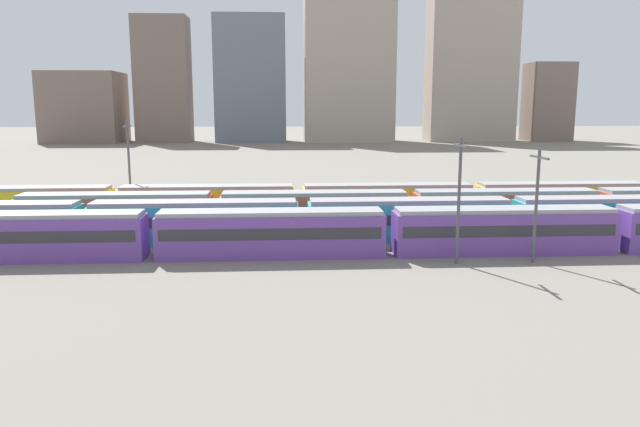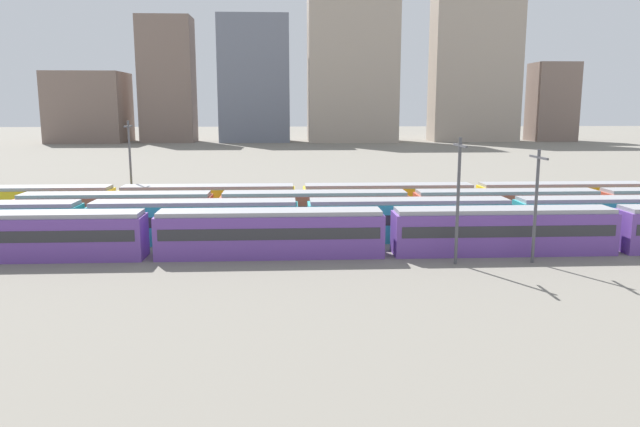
{
  "view_description": "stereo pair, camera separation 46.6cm",
  "coord_description": "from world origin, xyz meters",
  "px_view_note": "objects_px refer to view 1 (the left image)",
  "views": [
    {
      "loc": [
        16.77,
        -47.2,
        11.89
      ],
      "look_at": [
        20.16,
        7.8,
        2.04
      ],
      "focal_mm": 33.88,
      "sensor_mm": 36.0,
      "label": 1
    },
    {
      "loc": [
        17.24,
        -47.22,
        11.89
      ],
      "look_at": [
        20.16,
        7.8,
        2.04
      ],
      "focal_mm": 33.88,
      "sensor_mm": 36.0,
      "label": 2
    }
  ],
  "objects_px": {
    "train_track_0": "(615,229)",
    "catenary_pole_1": "(129,164)",
    "catenary_pole_0": "(537,200)",
    "train_track_3": "(475,200)",
    "train_track_2": "(411,209)",
    "catenary_pole_2": "(459,194)",
    "train_track_1": "(512,218)"
  },
  "relations": [
    {
      "from": "train_track_0",
      "to": "catenary_pole_1",
      "type": "xyz_separation_m",
      "value": [
        -43.91,
        18.78,
        3.82
      ]
    },
    {
      "from": "train_track_0",
      "to": "catenary_pole_0",
      "type": "bearing_deg",
      "value": -159.06
    },
    {
      "from": "train_track_0",
      "to": "catenary_pole_0",
      "type": "xyz_separation_m",
      "value": [
        -8.19,
        -3.13,
        2.97
      ]
    },
    {
      "from": "train_track_3",
      "to": "catenary_pole_1",
      "type": "bearing_deg",
      "value": 175.09
    },
    {
      "from": "train_track_2",
      "to": "catenary_pole_0",
      "type": "relative_size",
      "value": 8.59
    },
    {
      "from": "train_track_3",
      "to": "catenary_pole_2",
      "type": "xyz_separation_m",
      "value": [
        -7.32,
        -18.77,
        3.44
      ]
    },
    {
      "from": "train_track_0",
      "to": "catenary_pole_1",
      "type": "bearing_deg",
      "value": 156.84
    },
    {
      "from": "train_track_2",
      "to": "catenary_pole_1",
      "type": "bearing_deg",
      "value": 163.88
    },
    {
      "from": "train_track_1",
      "to": "train_track_3",
      "type": "relative_size",
      "value": 1.0
    },
    {
      "from": "train_track_3",
      "to": "train_track_2",
      "type": "bearing_deg",
      "value": -147.12
    },
    {
      "from": "train_track_2",
      "to": "catenary_pole_2",
      "type": "bearing_deg",
      "value": -86.97
    },
    {
      "from": "train_track_2",
      "to": "catenary_pole_1",
      "type": "relative_size",
      "value": 7.23
    },
    {
      "from": "train_track_1",
      "to": "train_track_3",
      "type": "distance_m",
      "value": 10.4
    },
    {
      "from": "train_track_3",
      "to": "catenary_pole_0",
      "type": "xyz_separation_m",
      "value": [
        -1.32,
        -18.73,
        2.97
      ]
    },
    {
      "from": "train_track_1",
      "to": "catenary_pole_1",
      "type": "distance_m",
      "value": 39.76
    },
    {
      "from": "train_track_3",
      "to": "train_track_0",
      "type": "bearing_deg",
      "value": -66.24
    },
    {
      "from": "train_track_2",
      "to": "train_track_3",
      "type": "bearing_deg",
      "value": 32.88
    },
    {
      "from": "train_track_1",
      "to": "catenary_pole_2",
      "type": "height_order",
      "value": "catenary_pole_2"
    },
    {
      "from": "train_track_3",
      "to": "catenary_pole_1",
      "type": "distance_m",
      "value": 37.37
    },
    {
      "from": "train_track_1",
      "to": "train_track_2",
      "type": "distance_m",
      "value": 9.69
    },
    {
      "from": "train_track_2",
      "to": "catenary_pole_1",
      "type": "height_order",
      "value": "catenary_pole_1"
    },
    {
      "from": "catenary_pole_1",
      "to": "train_track_3",
      "type": "bearing_deg",
      "value": -4.91
    },
    {
      "from": "catenary_pole_0",
      "to": "catenary_pole_2",
      "type": "xyz_separation_m",
      "value": [
        -6.0,
        -0.04,
        0.47
      ]
    },
    {
      "from": "train_track_3",
      "to": "catenary_pole_2",
      "type": "distance_m",
      "value": 20.44
    },
    {
      "from": "train_track_3",
      "to": "catenary_pole_0",
      "type": "distance_m",
      "value": 19.01
    },
    {
      "from": "train_track_1",
      "to": "catenary_pole_0",
      "type": "height_order",
      "value": "catenary_pole_0"
    },
    {
      "from": "train_track_3",
      "to": "train_track_1",
      "type": "bearing_deg",
      "value": -89.25
    },
    {
      "from": "catenary_pole_1",
      "to": "catenary_pole_2",
      "type": "relative_size",
      "value": 1.08
    },
    {
      "from": "train_track_1",
      "to": "catenary_pole_1",
      "type": "relative_size",
      "value": 10.88
    },
    {
      "from": "train_track_2",
      "to": "catenary_pole_2",
      "type": "height_order",
      "value": "catenary_pole_2"
    },
    {
      "from": "train_track_3",
      "to": "catenary_pole_0",
      "type": "relative_size",
      "value": 12.94
    },
    {
      "from": "train_track_1",
      "to": "catenary_pole_0",
      "type": "distance_m",
      "value": 8.97
    }
  ]
}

